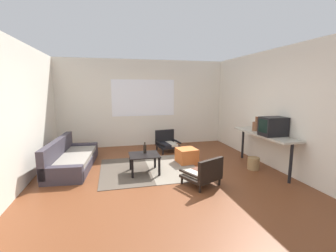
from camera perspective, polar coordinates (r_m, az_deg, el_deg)
name	(u,v)px	position (r m, az deg, el deg)	size (l,w,h in m)	color
ground_plane	(164,180)	(4.78, -0.87, -13.13)	(7.80, 7.80, 0.00)	brown
far_wall_with_window	(143,103)	(7.45, -6.08, 5.62)	(5.60, 0.13, 2.70)	silver
side_wall_right	(274,109)	(5.88, 24.63, 3.84)	(0.12, 6.60, 2.70)	silver
side_wall_left	(15,115)	(4.94, -33.57, 2.24)	(0.12, 6.60, 2.70)	silver
area_rug	(149,169)	(5.38, -4.69, -10.47)	(2.16, 1.89, 0.01)	#4C4238
couch	(70,159)	(5.83, -22.89, -7.58)	(0.97, 2.12, 0.67)	#38333D
coffee_table	(144,158)	(5.07, -5.87, -7.78)	(0.64, 0.59, 0.41)	black
armchair_by_window	(167,142)	(6.81, -0.28, -3.98)	(0.67, 0.68, 0.59)	black
armchair_striped_foreground	(204,173)	(4.48, 8.80, -11.46)	(0.78, 0.77, 0.56)	black
ottoman_orange	(187,156)	(5.77, 4.63, -7.29)	(0.46, 0.46, 0.36)	#D1662D
console_shelf	(264,137)	(5.63, 22.59, -2.44)	(0.48, 1.81, 0.82)	#B2AD9E
crt_television	(273,126)	(5.37, 24.47, -0.09)	(0.51, 0.36, 0.40)	black
clay_vase	(256,126)	(5.85, 20.93, 0.02)	(0.18, 0.18, 0.34)	brown
glass_bottle	(145,149)	(5.13, -5.71, -5.57)	(0.07, 0.07, 0.24)	black
wicker_basket	(253,163)	(5.66, 20.30, -8.63)	(0.26, 0.26, 0.28)	#9E7A4C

